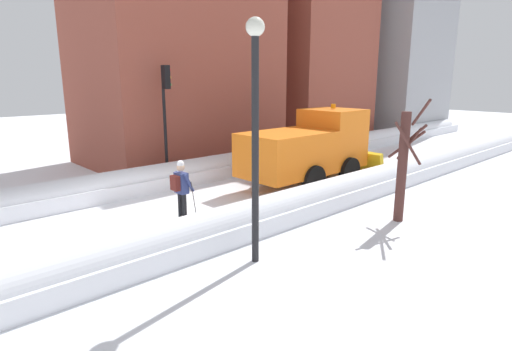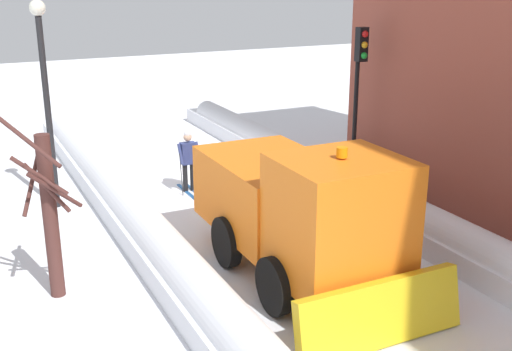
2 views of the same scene
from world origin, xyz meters
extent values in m
plane|color=white|center=(0.00, 10.00, 0.00)|extent=(80.00, 80.00, 0.00)
cube|color=white|center=(-2.92, 10.00, 0.26)|extent=(1.10, 36.00, 0.52)
cylinder|color=white|center=(-2.92, 10.00, 0.52)|extent=(0.90, 34.20, 0.90)
cube|color=white|center=(2.92, 10.00, 0.25)|extent=(1.10, 36.00, 0.50)
cylinder|color=white|center=(2.92, 10.00, 0.50)|extent=(0.90, 34.20, 0.90)
cube|color=brown|center=(-7.40, 5.69, 6.07)|extent=(6.32, 9.05, 12.13)
cube|color=brown|center=(-7.40, 15.59, 8.38)|extent=(6.08, 6.86, 16.76)
cube|color=orange|center=(0.51, 5.25, 1.40)|extent=(2.30, 3.40, 1.60)
cube|color=orange|center=(0.51, 7.95, 1.75)|extent=(2.20, 2.00, 2.30)
cube|color=black|center=(0.51, 8.91, 2.26)|extent=(1.85, 0.06, 1.01)
cube|color=yellow|center=(0.51, 9.30, 0.55)|extent=(3.20, 0.46, 1.13)
cylinder|color=orange|center=(0.51, 7.95, 3.02)|extent=(0.20, 0.20, 0.18)
cylinder|color=black|center=(-0.64, 7.65, 0.55)|extent=(0.25, 1.10, 1.10)
cylinder|color=black|center=(1.66, 7.65, 0.55)|extent=(0.25, 1.10, 1.10)
cylinder|color=black|center=(-0.64, 5.45, 0.55)|extent=(0.25, 1.10, 1.10)
cylinder|color=black|center=(1.66, 5.45, 0.55)|extent=(0.25, 1.10, 1.10)
cylinder|color=black|center=(0.58, 0.53, 0.41)|extent=(0.14, 0.14, 0.82)
cylinder|color=black|center=(0.80, 0.53, 0.41)|extent=(0.14, 0.14, 0.82)
cube|color=navy|center=(0.69, 0.53, 1.13)|extent=(0.42, 0.26, 0.62)
cube|color=#591E19|center=(0.69, 0.32, 1.16)|extent=(0.32, 0.16, 0.44)
sphere|color=tan|center=(0.69, 0.53, 1.60)|extent=(0.24, 0.24, 0.24)
sphere|color=silver|center=(0.69, 0.53, 1.70)|extent=(0.22, 0.22, 0.22)
cylinder|color=navy|center=(0.43, 0.63, 1.16)|extent=(0.09, 0.33, 0.56)
cylinder|color=navy|center=(0.95, 0.63, 1.16)|extent=(0.09, 0.33, 0.56)
cube|color=#194C8C|center=(0.58, 0.78, 0.01)|extent=(0.09, 1.80, 0.03)
cube|color=#194C8C|center=(0.80, 0.78, 0.01)|extent=(0.09, 1.80, 0.03)
cylinder|color=#262628|center=(0.39, 0.75, 0.60)|extent=(0.02, 0.19, 1.19)
cylinder|color=#262628|center=(0.99, 0.75, 0.60)|extent=(0.02, 0.19, 1.19)
cylinder|color=black|center=(-3.53, 2.55, 1.86)|extent=(0.12, 0.12, 3.72)
cube|color=black|center=(-3.53, 2.69, 4.17)|extent=(0.28, 0.24, 0.90)
sphere|color=red|center=(-3.53, 2.82, 4.45)|extent=(0.18, 0.18, 0.18)
sphere|color=gold|center=(-3.53, 2.82, 4.17)|extent=(0.18, 0.18, 0.18)
sphere|color=green|center=(-3.53, 2.82, 3.89)|extent=(0.18, 0.18, 0.18)
cylinder|color=black|center=(4.31, 0.16, 2.50)|extent=(0.16, 0.16, 4.99)
sphere|color=silver|center=(4.31, 0.16, 5.17)|extent=(0.40, 0.40, 0.40)
cylinder|color=#4D2B26|center=(5.13, 5.19, 1.61)|extent=(0.28, 0.28, 3.22)
cylinder|color=#4D2B26|center=(5.27, 5.50, 2.55)|extent=(0.91, 0.56, 0.74)
cylinder|color=#4D2B26|center=(5.03, 5.52, 2.24)|extent=(0.98, 0.39, 0.91)
cylinder|color=#4D2B26|center=(5.34, 5.01, 2.37)|extent=(0.59, 0.70, 1.27)
cylinder|color=#4D2B26|center=(5.38, 5.53, 3.19)|extent=(0.93, 0.88, 0.87)
cylinder|color=#4D2B26|center=(5.16, 5.44, 2.28)|extent=(0.76, 0.17, 1.03)
camera|label=1|loc=(10.92, -5.93, 4.17)|focal=29.25mm
camera|label=2|loc=(6.51, 16.84, 6.02)|focal=44.50mm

